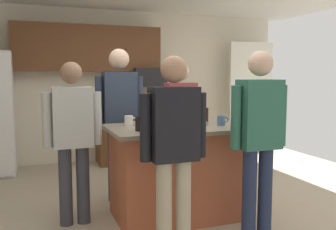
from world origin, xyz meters
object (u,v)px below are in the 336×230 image
at_px(person_guest_right, 259,131).
at_px(person_guest_by_door, 180,119).
at_px(microwave_over_range, 148,77).
at_px(kitchen_island, 178,171).
at_px(person_host_foreground, 120,113).
at_px(person_elder_center, 73,132).
at_px(mug_ceramic_white, 221,121).
at_px(person_guest_left, 174,142).
at_px(serving_tray, 183,123).
at_px(tumbler_amber, 139,124).
at_px(glass_short_whisky, 192,116).
at_px(mug_blue_stoneware, 129,121).
at_px(glass_pilsner, 205,115).

relative_size(person_guest_right, person_guest_by_door, 1.04).
bearing_deg(microwave_over_range, kitchen_island, -100.83).
bearing_deg(person_host_foreground, person_elder_center, -78.13).
relative_size(kitchen_island, mug_ceramic_white, 11.24).
bearing_deg(person_guest_left, kitchen_island, 0.00).
bearing_deg(kitchen_island, person_guest_right, -55.11).
distance_m(person_guest_right, person_elder_center, 1.78).
relative_size(kitchen_island, person_elder_center, 0.89).
bearing_deg(serving_tray, microwave_over_range, 80.66).
xyz_separation_m(kitchen_island, person_guest_left, (-0.35, -0.76, 0.46)).
distance_m(tumbler_amber, glass_short_whisky, 0.87).
relative_size(person_elder_center, mug_blue_stoneware, 12.22).
bearing_deg(person_host_foreground, kitchen_island, 0.00).
bearing_deg(person_host_foreground, tumbler_amber, -32.80).
bearing_deg(person_host_foreground, microwave_over_range, 122.39).
xyz_separation_m(person_guest_right, mug_ceramic_white, (-0.05, 0.61, 0.03)).
bearing_deg(person_elder_center, mug_blue_stoneware, 15.14).
distance_m(person_guest_by_door, person_elder_center, 1.51).
bearing_deg(person_guest_by_door, glass_pilsner, 29.26).
xyz_separation_m(person_guest_by_door, tumbler_amber, (-0.81, -0.94, 0.09)).
distance_m(person_guest_left, glass_pilsner, 1.20).
relative_size(person_guest_by_door, mug_blue_stoneware, 12.38).
height_order(person_guest_left, person_elder_center, person_guest_left).
xyz_separation_m(person_guest_left, person_guest_right, (0.84, 0.05, 0.04)).
bearing_deg(person_elder_center, glass_short_whisky, 13.56).
bearing_deg(person_guest_right, person_guest_left, 58.50).
bearing_deg(glass_pilsner, person_guest_right, -83.36).
height_order(person_elder_center, glass_short_whisky, person_elder_center).
relative_size(person_guest_right, mug_ceramic_white, 13.32).
relative_size(mug_blue_stoneware, serving_tray, 0.30).
bearing_deg(person_guest_by_door, person_host_foreground, -63.82).
bearing_deg(glass_pilsner, kitchen_island, -156.49).
bearing_deg(person_guest_left, tumbler_amber, 36.33).
bearing_deg(person_guest_by_door, person_guest_right, 30.02).
bearing_deg(mug_ceramic_white, person_guest_right, -85.00).
bearing_deg(person_elder_center, person_host_foreground, 52.53).
distance_m(person_guest_right, tumbler_amber, 1.11).
relative_size(person_host_foreground, person_elder_center, 1.11).
distance_m(person_guest_left, person_guest_by_door, 1.68).
xyz_separation_m(person_guest_left, glass_short_whisky, (0.63, 1.03, 0.08)).
bearing_deg(person_host_foreground, serving_tray, 6.99).
bearing_deg(microwave_over_range, glass_pilsner, -92.57).
relative_size(microwave_over_range, person_guest_left, 0.34).
height_order(person_guest_left, mug_blue_stoneware, person_guest_left).
bearing_deg(microwave_over_range, person_host_foreground, -116.43).
height_order(person_guest_right, person_guest_by_door, person_guest_right).
bearing_deg(glass_pilsner, glass_short_whisky, 139.70).
relative_size(kitchen_island, glass_pilsner, 8.64).
distance_m(microwave_over_range, person_guest_right, 3.40).
bearing_deg(glass_short_whisky, tumbler_amber, -149.33).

